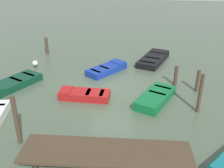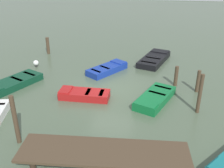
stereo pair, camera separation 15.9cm
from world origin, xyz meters
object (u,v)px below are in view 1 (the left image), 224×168
rowboat_dark_green (12,84)px  mooring_piling_mid_right (176,76)px  rowboat_green (155,98)px  rowboat_red (84,95)px  mooring_piling_near_left (47,46)px  dock_segment (106,154)px  marker_buoy (35,63)px  rowboat_black (153,59)px  rowboat_blue (107,69)px  mooring_piling_far_right (200,93)px  mooring_piling_center (198,81)px  mooring_piling_near_right (16,121)px

rowboat_dark_green → mooring_piling_mid_right: bearing=125.4°
rowboat_green → rowboat_red: (3.74, 0.28, 0.00)m
rowboat_red → mooring_piling_near_left: 8.28m
rowboat_green → dock_segment: bearing=5.2°
rowboat_dark_green → marker_buoy: bearing=-154.9°
rowboat_black → rowboat_blue: (2.99, 2.49, 0.00)m
rowboat_blue → marker_buoy: (5.05, 0.00, 0.07)m
mooring_piling_far_right → mooring_piling_center: mooring_piling_far_right is taller
rowboat_black → rowboat_blue: same height
marker_buoy → mooring_piling_far_right: bearing=157.9°
rowboat_red → mooring_piling_center: mooring_piling_center is taller
dock_segment → rowboat_black: dock_segment is taller
rowboat_green → mooring_piling_near_right: mooring_piling_near_right is taller
mooring_piling_mid_right → rowboat_black: bearing=-70.3°
mooring_piling_near_left → marker_buoy: mooring_piling_near_left is taller
marker_buoy → rowboat_red: bearing=140.1°
mooring_piling_near_left → mooring_piling_center: 11.90m
mooring_piling_near_right → dock_segment: bearing=164.7°
mooring_piling_near_left → mooring_piling_near_right: 11.29m
rowboat_green → mooring_piling_near_left: mooring_piling_near_left is taller
rowboat_red → rowboat_blue: size_ratio=0.89×
mooring_piling_far_right → marker_buoy: 11.19m
rowboat_blue → mooring_piling_center: (-5.51, 1.92, 0.42)m
mooring_piling_far_right → rowboat_black: bearing=-71.0°
rowboat_blue → mooring_piling_center: mooring_piling_center is taller
rowboat_green → marker_buoy: 9.00m
rowboat_blue → mooring_piling_far_right: 6.81m
mooring_piling_near_left → mooring_piling_center: (-10.88, 4.81, -0.01)m
rowboat_dark_green → mooring_piling_far_right: bearing=108.4°
rowboat_green → rowboat_red: size_ratio=1.19×
mooring_piling_near_left → mooring_piling_center: bearing=156.2°
mooring_piling_near_left → mooring_piling_far_right: (-10.66, 7.10, 0.35)m
mooring_piling_far_right → marker_buoy: bearing=-22.1°
dock_segment → rowboat_red: bearing=-72.4°
rowboat_green → rowboat_red: same height
rowboat_red → mooring_piling_near_right: bearing=67.6°
mooring_piling_center → rowboat_dark_green: bearing=6.9°
dock_segment → rowboat_green: (-1.56, -5.41, -0.62)m
rowboat_dark_green → rowboat_blue: 5.93m
dock_segment → mooring_piling_far_right: (-3.62, -4.71, 0.17)m
mooring_piling_near_right → marker_buoy: bearing=-69.2°
rowboat_black → marker_buoy: size_ratio=7.99×
rowboat_green → marker_buoy: (8.28, -3.51, 0.07)m
rowboat_black → mooring_piling_near_right: bearing=170.7°
rowboat_red → mooring_piling_near_left: (4.87, -6.68, 0.44)m
mooring_piling_far_right → mooring_piling_center: (-0.22, -2.29, -0.36)m
mooring_piling_mid_right → mooring_piling_near_left: mooring_piling_near_left is taller
mooring_piling_far_right → mooring_piling_near_right: bearing=26.7°
mooring_piling_mid_right → mooring_piling_far_right: 3.06m
dock_segment → rowboat_dark_green: size_ratio=1.59×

